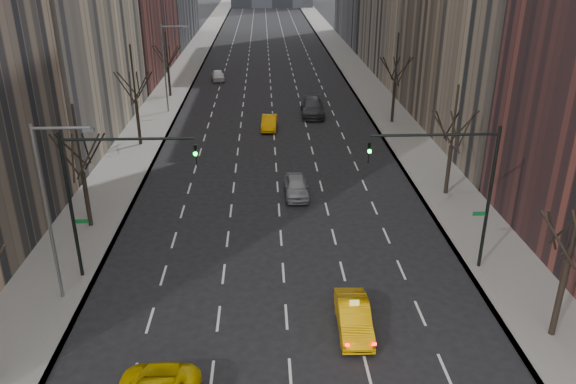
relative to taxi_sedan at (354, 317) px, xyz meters
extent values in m
cube|color=slate|center=(-15.30, 63.11, -0.61)|extent=(4.50, 320.00, 0.15)
cube|color=slate|center=(9.20, 63.11, -0.61)|extent=(4.50, 320.00, 0.15)
cylinder|color=black|center=(-15.05, 11.11, 1.25)|extent=(0.28, 0.28, 3.57)
cylinder|color=black|center=(-15.05, 11.11, 5.16)|extent=(0.16, 0.16, 4.25)
cylinder|color=black|center=(-14.90, 11.96, 4.27)|extent=(0.42, 1.80, 2.52)
cylinder|color=black|center=(-14.24, 11.41, 4.27)|extent=(1.74, 0.72, 2.52)
cylinder|color=black|center=(-14.39, 10.56, 4.27)|extent=(1.46, 1.25, 2.52)
cylinder|color=black|center=(-15.20, 10.27, 4.27)|extent=(0.42, 1.80, 2.52)
cylinder|color=black|center=(-15.86, 10.82, 4.27)|extent=(1.74, 0.72, 2.52)
cylinder|color=black|center=(-15.71, 11.67, 4.27)|extent=(1.46, 1.25, 2.52)
cylinder|color=black|center=(-15.05, 27.11, 1.46)|extent=(0.28, 0.28, 3.99)
cylinder|color=black|center=(-15.05, 27.11, 5.83)|extent=(0.16, 0.16, 4.75)
cylinder|color=black|center=(-14.90, 27.96, 4.69)|extent=(0.42, 1.80, 2.52)
cylinder|color=black|center=(-14.24, 27.41, 4.69)|extent=(1.74, 0.72, 2.52)
cylinder|color=black|center=(-14.39, 26.56, 4.69)|extent=(1.46, 1.25, 2.52)
cylinder|color=black|center=(-15.20, 26.27, 4.69)|extent=(0.42, 1.80, 2.52)
cylinder|color=black|center=(-15.86, 26.82, 4.69)|extent=(1.74, 0.72, 2.52)
cylinder|color=black|center=(-15.71, 27.67, 4.69)|extent=(1.46, 1.25, 2.52)
cylinder|color=black|center=(-15.05, 45.11, 1.15)|extent=(0.28, 0.28, 3.36)
cylinder|color=black|center=(-15.05, 45.11, 4.83)|extent=(0.16, 0.16, 4.00)
cylinder|color=black|center=(-14.90, 45.96, 4.06)|extent=(0.42, 1.80, 2.52)
cylinder|color=black|center=(-14.24, 45.41, 4.06)|extent=(1.74, 0.72, 2.52)
cylinder|color=black|center=(-14.39, 44.56, 4.06)|extent=(1.46, 1.25, 2.52)
cylinder|color=black|center=(-15.20, 44.27, 4.06)|extent=(0.42, 1.80, 2.52)
cylinder|color=black|center=(-15.86, 44.82, 4.06)|extent=(1.74, 0.72, 2.52)
cylinder|color=black|center=(-15.71, 45.67, 4.06)|extent=(1.46, 1.25, 2.52)
cylinder|color=black|center=(8.95, -0.89, 1.36)|extent=(0.28, 0.28, 3.78)
cylinder|color=black|center=(9.10, -0.04, 4.48)|extent=(0.42, 1.80, 2.52)
cylinder|color=black|center=(8.14, -1.18, 4.48)|extent=(1.74, 0.72, 2.52)
cylinder|color=black|center=(8.29, -0.33, 4.48)|extent=(1.46, 1.25, 2.52)
cylinder|color=black|center=(8.95, 15.11, 1.25)|extent=(0.28, 0.28, 3.57)
cylinder|color=black|center=(8.95, 15.11, 5.16)|extent=(0.16, 0.16, 4.25)
cylinder|color=black|center=(9.10, 15.96, 4.27)|extent=(0.42, 1.80, 2.52)
cylinder|color=black|center=(9.76, 15.41, 4.27)|extent=(1.74, 0.72, 2.52)
cylinder|color=black|center=(9.61, 14.56, 4.27)|extent=(1.46, 1.25, 2.52)
cylinder|color=black|center=(8.80, 14.27, 4.27)|extent=(0.42, 1.80, 2.52)
cylinder|color=black|center=(8.14, 14.82, 4.27)|extent=(1.74, 0.72, 2.52)
cylinder|color=black|center=(8.29, 15.67, 4.27)|extent=(1.46, 1.25, 2.52)
cylinder|color=black|center=(8.95, 33.11, 1.46)|extent=(0.28, 0.28, 3.99)
cylinder|color=black|center=(8.95, 33.11, 5.83)|extent=(0.16, 0.16, 4.75)
cylinder|color=black|center=(9.10, 33.96, 4.69)|extent=(0.42, 1.80, 2.52)
cylinder|color=black|center=(9.76, 33.41, 4.69)|extent=(1.74, 0.72, 2.52)
cylinder|color=black|center=(9.61, 32.56, 4.69)|extent=(1.46, 1.25, 2.52)
cylinder|color=black|center=(8.80, 32.27, 4.69)|extent=(0.42, 1.80, 2.52)
cylinder|color=black|center=(8.14, 32.82, 4.69)|extent=(1.74, 0.72, 2.52)
cylinder|color=black|center=(8.29, 33.67, 4.69)|extent=(1.46, 1.25, 2.52)
cylinder|color=black|center=(-13.85, 5.11, 3.47)|extent=(0.18, 0.18, 8.00)
cylinder|color=black|center=(-10.60, 5.11, 7.07)|extent=(6.50, 0.14, 0.14)
imported|color=black|center=(-7.35, 5.11, 6.17)|extent=(0.18, 0.22, 1.10)
sphere|color=#0CFF33|center=(-7.35, 4.93, 6.32)|extent=(0.20, 0.20, 0.20)
cube|color=#0C5926|center=(-13.45, 5.11, 2.67)|extent=(0.70, 0.04, 0.22)
cylinder|color=black|center=(7.75, 5.11, 3.47)|extent=(0.18, 0.18, 8.00)
cylinder|color=black|center=(4.50, 5.11, 7.07)|extent=(6.50, 0.14, 0.14)
imported|color=black|center=(1.25, 5.11, 6.17)|extent=(0.18, 0.22, 1.10)
sphere|color=#0CFF33|center=(1.25, 4.93, 6.32)|extent=(0.20, 0.20, 0.20)
cube|color=#0C5926|center=(7.35, 5.11, 2.67)|extent=(0.70, 0.04, 0.22)
cylinder|color=slate|center=(-14.25, 3.11, 3.97)|extent=(0.16, 0.16, 9.00)
cylinder|color=slate|center=(-12.95, 3.11, 8.27)|extent=(2.60, 0.14, 0.14)
cube|color=slate|center=(-11.75, 3.11, 8.17)|extent=(0.50, 0.22, 0.15)
cylinder|color=slate|center=(-14.25, 38.11, 3.97)|extent=(0.16, 0.16, 9.00)
cylinder|color=slate|center=(-12.95, 38.11, 8.27)|extent=(2.60, 0.14, 0.14)
cube|color=slate|center=(-11.75, 38.11, 8.17)|extent=(0.50, 0.22, 0.15)
imported|color=#E09C04|center=(0.00, 0.00, 0.00)|extent=(1.52, 4.16, 1.36)
imported|color=gray|center=(-1.76, 15.46, 0.02)|extent=(1.72, 4.12, 1.39)
imported|color=#F8A305|center=(-3.46, 31.60, -0.01)|extent=(1.68, 4.13, 1.33)
imported|color=#333238|center=(1.16, 36.41, 0.18)|extent=(2.64, 6.01, 1.72)
imported|color=white|center=(-10.01, 53.86, -0.01)|extent=(2.10, 4.12, 1.34)
camera|label=1|loc=(-3.95, -21.16, 15.58)|focal=35.00mm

